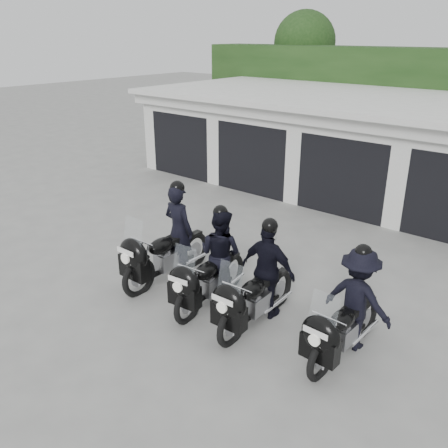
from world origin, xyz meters
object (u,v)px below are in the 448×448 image
Objects in this scene: police_bike_c at (262,279)px; police_bike_d at (352,307)px; police_bike_a at (168,242)px; police_bike_b at (215,262)px.

police_bike_c is 1.04× the size of police_bike_d.
police_bike_a reaches higher than police_bike_b.
police_bike_b is 1.09m from police_bike_c.
police_bike_a is 1.08× the size of police_bike_c.
police_bike_d is at bearing 4.64° from police_bike_c.
police_bike_a reaches higher than police_bike_d.
police_bike_a is at bearing 177.55° from police_bike_c.
police_bike_d is (1.61, 0.19, -0.03)m from police_bike_c.
police_bike_a is 1.10× the size of police_bike_b.
police_bike_a is 2.39m from police_bike_c.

